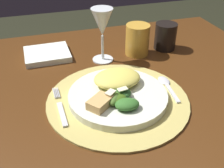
{
  "coord_description": "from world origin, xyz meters",
  "views": [
    {
      "loc": [
        -0.16,
        -0.57,
        1.16
      ],
      "look_at": [
        0.01,
        0.01,
        0.77
      ],
      "focal_mm": 43.64,
      "sensor_mm": 36.0,
      "label": 1
    }
  ],
  "objects": [
    {
      "name": "spoon",
      "position": [
        0.16,
        -0.02,
        0.76
      ],
      "size": [
        0.03,
        0.13,
        0.01
      ],
      "color": "silver",
      "rests_on": "placemat"
    },
    {
      "name": "dark_tumbler",
      "position": [
        0.26,
        0.2,
        0.79
      ],
      "size": [
        0.07,
        0.07,
        0.09
      ],
      "primitive_type": "cylinder",
      "color": "black",
      "rests_on": "dining_table"
    },
    {
      "name": "wine_glass",
      "position": [
        0.04,
        0.18,
        0.87
      ],
      "size": [
        0.07,
        0.07,
        0.17
      ],
      "color": "silver",
      "rests_on": "dining_table"
    },
    {
      "name": "dining_table",
      "position": [
        0.0,
        0.0,
        0.56
      ],
      "size": [
        1.12,
        0.9,
        0.75
      ],
      "color": "#4C2A10",
      "rests_on": "ground"
    },
    {
      "name": "fork",
      "position": [
        -0.13,
        -0.04,
        0.76
      ],
      "size": [
        0.02,
        0.16,
        0.0
      ],
      "color": "silver",
      "rests_on": "placemat"
    },
    {
      "name": "dinner_plate",
      "position": [
        0.01,
        -0.04,
        0.76
      ],
      "size": [
        0.25,
        0.25,
        0.02
      ],
      "primitive_type": "cylinder",
      "color": "silver",
      "rests_on": "placemat"
    },
    {
      "name": "placemat",
      "position": [
        0.01,
        -0.04,
        0.75
      ],
      "size": [
        0.36,
        0.36,
        0.01
      ],
      "primitive_type": "cylinder",
      "color": "tan",
      "rests_on": "dining_table"
    },
    {
      "name": "bread_piece",
      "position": [
        -0.04,
        -0.08,
        0.78
      ],
      "size": [
        0.07,
        0.07,
        0.02
      ],
      "primitive_type": "cube",
      "rotation": [
        0.0,
        0.0,
        0.68
      ],
      "color": "tan",
      "rests_on": "dinner_plate"
    },
    {
      "name": "amber_tumbler",
      "position": [
        0.16,
        0.19,
        0.8
      ],
      "size": [
        0.08,
        0.08,
        0.1
      ],
      "primitive_type": "cylinder",
      "color": "gold",
      "rests_on": "dining_table"
    },
    {
      "name": "pasta_serving",
      "position": [
        0.02,
        0.0,
        0.79
      ],
      "size": [
        0.13,
        0.1,
        0.03
      ],
      "primitive_type": "ellipsoid",
      "rotation": [
        0.0,
        0.0,
        3.17
      ],
      "color": "#E3D25A",
      "rests_on": "dinner_plate"
    },
    {
      "name": "napkin",
      "position": [
        -0.13,
        0.26,
        0.76
      ],
      "size": [
        0.15,
        0.13,
        0.02
      ],
      "primitive_type": "cube",
      "rotation": [
        0.0,
        0.0,
        0.02
      ],
      "color": "white",
      "rests_on": "dining_table"
    },
    {
      "name": "salad_greens",
      "position": [
        0.01,
        -0.08,
        0.78
      ],
      "size": [
        0.08,
        0.1,
        0.03
      ],
      "color": "#4C6E29",
      "rests_on": "dinner_plate"
    }
  ]
}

